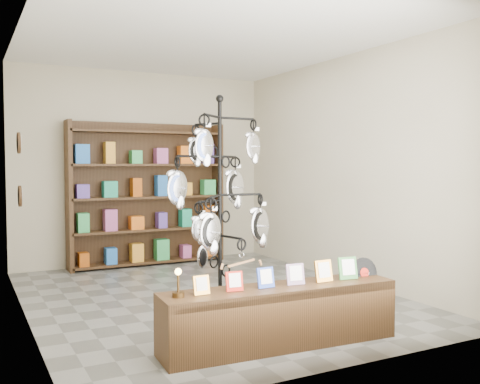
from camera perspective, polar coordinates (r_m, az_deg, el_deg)
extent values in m
plane|color=slate|center=(6.43, -3.40, -11.07)|extent=(5.00, 5.00, 0.00)
plane|color=#BBB096|center=(8.58, -10.27, 2.54)|extent=(4.00, 0.00, 4.00)
plane|color=#BBB096|center=(4.08, 11.01, 2.07)|extent=(4.00, 0.00, 4.00)
plane|color=#BBB096|center=(5.72, -22.07, 2.16)|extent=(0.00, 5.00, 5.00)
plane|color=#BBB096|center=(7.29, 11.08, 2.45)|extent=(0.00, 5.00, 5.00)
plane|color=white|center=(6.40, -3.49, 15.97)|extent=(5.00, 5.00, 0.00)
cylinder|color=black|center=(5.18, -2.13, -14.37)|extent=(0.59, 0.59, 0.03)
cylinder|color=black|center=(4.97, -2.16, -2.67)|extent=(0.05, 0.05, 2.14)
sphere|color=black|center=(4.98, -2.18, 9.92)|extent=(0.07, 0.07, 0.07)
ellipsoid|color=silver|center=(5.17, -4.03, -6.90)|extent=(0.12, 0.08, 0.22)
cube|color=tan|center=(4.79, 0.17, -7.56)|extent=(0.37, 0.21, 0.04)
cube|color=black|center=(4.71, 4.34, -13.06)|extent=(2.13, 0.56, 0.52)
cube|color=gold|center=(4.34, -4.15, -9.88)|extent=(0.14, 0.06, 0.15)
cube|color=#B71B0E|center=(4.45, -0.61, -9.50)|extent=(0.15, 0.06, 0.16)
cube|color=#263FA5|center=(4.57, 2.75, -9.12)|extent=(0.16, 0.06, 0.17)
cube|color=#E54C33|center=(4.70, 5.92, -8.72)|extent=(0.17, 0.07, 0.18)
cube|color=gold|center=(4.85, 8.90, -8.32)|extent=(0.18, 0.07, 0.19)
cube|color=#337233|center=(4.99, 11.42, -7.97)|extent=(0.19, 0.07, 0.20)
cylinder|color=black|center=(5.17, 13.11, -8.40)|extent=(0.29, 0.08, 0.28)
cylinder|color=#B71B0E|center=(5.17, 13.14, -8.40)|extent=(0.10, 0.03, 0.10)
cylinder|color=#402A12|center=(4.30, -6.59, -10.82)|extent=(0.10, 0.10, 0.04)
cylinder|color=#402A12|center=(4.28, -6.60, -9.70)|extent=(0.02, 0.02, 0.13)
sphere|color=#FFBF59|center=(4.26, -6.61, -8.44)|extent=(0.05, 0.05, 0.05)
cube|color=black|center=(8.54, -10.13, -0.15)|extent=(2.40, 0.04, 2.20)
cube|color=black|center=(8.10, -17.78, -0.41)|extent=(0.06, 0.36, 2.20)
cube|color=black|center=(8.81, -2.48, -0.01)|extent=(0.06, 0.36, 2.20)
cube|color=black|center=(8.51, -9.74, -7.28)|extent=(2.36, 0.36, 0.04)
cube|color=black|center=(8.43, -9.77, -3.94)|extent=(2.36, 0.36, 0.03)
cube|color=black|center=(8.39, -9.80, -0.55)|extent=(2.36, 0.36, 0.04)
cube|color=black|center=(8.37, -9.83, 2.87)|extent=(2.36, 0.36, 0.04)
cube|color=black|center=(8.39, -9.86, 6.29)|extent=(2.36, 0.36, 0.04)
cylinder|color=black|center=(6.53, -22.53, 4.86)|extent=(0.03, 0.24, 0.24)
cylinder|color=black|center=(6.53, -22.43, -0.41)|extent=(0.03, 0.24, 0.24)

